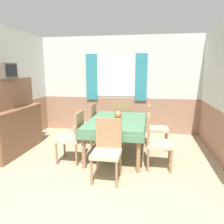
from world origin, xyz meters
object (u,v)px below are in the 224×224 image
chair_head_near (107,148)px  chair_head_window (123,119)px  dining_table (117,124)px  vase (118,115)px  chair_left_far (88,123)px  chair_right_far (155,126)px  chair_right_near (155,140)px  chair_left_near (73,135)px  sideboard (14,121)px  tv (5,71)px

chair_head_near → chair_head_window: same height
dining_table → vase: (0.00, 0.10, 0.18)m
chair_head_near → vase: bearing=-90.1°
dining_table → chair_left_far: size_ratio=1.77×
vase → dining_table: bearing=-91.0°
chair_right_far → chair_left_far: 1.50m
chair_left_far → dining_table: bearing=-123.5°
chair_right_near → chair_head_near: bearing=-54.5°
chair_head_near → chair_right_near: same height
chair_left_near → sideboard: bearing=79.5°
chair_head_near → chair_right_near: 0.92m
tv → chair_right_far: bearing=17.8°
chair_head_window → sideboard: bearing=-149.2°
tv → chair_right_near: bearing=-1.6°
chair_head_near → chair_right_near: size_ratio=1.00×
dining_table → chair_left_near: 0.91m
sideboard → chair_left_near: bearing=-10.5°
chair_right_near → chair_right_far: bearing=-180.0°
tv → sideboard: bearing=101.7°
vase → chair_head_window: bearing=90.1°
chair_right_near → vase: chair_right_near is taller
chair_head_window → chair_left_far: bearing=-144.5°
chair_head_window → chair_right_far: bearing=-35.5°
chair_right_far → chair_left_near: 1.80m
chair_left_far → tv: bearing=124.2°
dining_table → chair_left_far: bearing=146.5°
chair_right_near → vase: (-0.75, 0.60, 0.30)m
chair_right_far → vase: size_ratio=5.97×
chair_head_window → vase: (0.00, -0.94, 0.30)m
dining_table → vase: size_ratio=10.59×
dining_table → chair_right_near: (0.75, -0.50, -0.12)m
chair_right_near → chair_left_far: size_ratio=1.00×
chair_left_near → chair_left_far: same height
chair_head_near → tv: size_ratio=2.47×
chair_right_far → vase: chair_right_far is taller
tv → chair_left_near: bearing=-3.4°
chair_left_near → tv: tv is taller
chair_head_window → chair_head_near: bearing=-90.0°
chair_head_window → tv: (-2.10, -1.45, 1.18)m
chair_left_far → vase: (0.75, -0.40, 0.30)m
sideboard → chair_left_far: bearing=28.1°
chair_head_window → chair_right_near: (0.75, -1.53, 0.00)m
chair_left_near → sideboard: size_ratio=0.62×
dining_table → chair_left_far: (-0.75, 0.50, -0.12)m
chair_head_near → sideboard: size_ratio=0.62×
sideboard → tv: bearing=-78.3°
dining_table → chair_right_far: (0.75, 0.50, -0.12)m
chair_head_near → chair_left_far: 1.71m
chair_head_window → chair_right_near: same height
dining_table → chair_head_near: chair_head_near is taller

